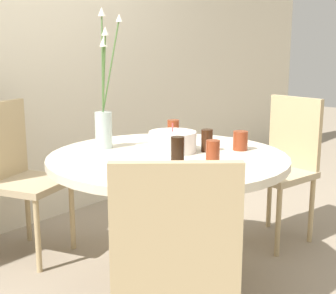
# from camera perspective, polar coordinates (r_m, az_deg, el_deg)

# --- Properties ---
(ground_plane) EXTENTS (16.00, 16.00, 0.00)m
(ground_plane) POSITION_cam_1_polar(r_m,az_deg,el_deg) (2.63, -0.00, -16.08)
(ground_plane) COLOR gray
(wall_back) EXTENTS (8.00, 0.05, 2.60)m
(wall_back) POSITION_cam_1_polar(r_m,az_deg,el_deg) (3.33, -18.03, 12.49)
(wall_back) COLOR beige
(wall_back) RESTS_ON ground_plane
(dining_table) EXTENTS (1.22, 1.22, 0.71)m
(dining_table) POSITION_cam_1_polar(r_m,az_deg,el_deg) (2.42, -0.00, -4.12)
(dining_table) COLOR beige
(dining_table) RESTS_ON ground_plane
(chair_far_back) EXTENTS (0.50, 0.50, 0.93)m
(chair_far_back) POSITION_cam_1_polar(r_m,az_deg,el_deg) (2.92, -17.79, -2.62)
(chair_far_back) COLOR tan
(chair_far_back) RESTS_ON ground_plane
(chair_near_front) EXTENTS (0.56, 0.56, 0.93)m
(chair_near_front) POSITION_cam_1_polar(r_m,az_deg,el_deg) (1.53, 0.79, -15.55)
(chair_near_front) COLOR tan
(chair_near_front) RESTS_ON ground_plane
(chair_left_flank) EXTENTS (0.47, 0.47, 0.93)m
(chair_left_flank) POSITION_cam_1_polar(r_m,az_deg,el_deg) (3.11, 13.91, -1.53)
(chair_left_flank) COLOR tan
(chair_left_flank) RESTS_ON ground_plane
(birthday_cake) EXTENTS (0.25, 0.25, 0.15)m
(birthday_cake) POSITION_cam_1_polar(r_m,az_deg,el_deg) (2.44, 0.55, 0.65)
(birthday_cake) COLOR white
(birthday_cake) RESTS_ON dining_table
(flower_vase) EXTENTS (0.18, 0.18, 0.74)m
(flower_vase) POSITION_cam_1_polar(r_m,az_deg,el_deg) (2.53, -7.79, 4.31)
(flower_vase) COLOR #B2C6C1
(flower_vase) RESTS_ON dining_table
(side_plate) EXTENTS (0.22, 0.22, 0.01)m
(side_plate) POSITION_cam_1_polar(r_m,az_deg,el_deg) (2.13, -6.94, -2.43)
(side_plate) COLOR white
(side_plate) RESTS_ON dining_table
(drink_glass_0) EXTENTS (0.08, 0.08, 0.10)m
(drink_glass_0) POSITION_cam_1_polar(r_m,az_deg,el_deg) (2.51, 8.81, 0.77)
(drink_glass_0) COLOR maroon
(drink_glass_0) RESTS_ON dining_table
(drink_glass_1) EXTENTS (0.06, 0.06, 0.12)m
(drink_glass_1) POSITION_cam_1_polar(r_m,az_deg,el_deg) (2.15, 5.48, -0.77)
(drink_glass_1) COLOR maroon
(drink_glass_1) RESTS_ON dining_table
(drink_glass_2) EXTENTS (0.07, 0.07, 0.12)m
(drink_glass_2) POSITION_cam_1_polar(r_m,az_deg,el_deg) (2.74, 0.64, 2.08)
(drink_glass_2) COLOR maroon
(drink_glass_2) RESTS_ON dining_table
(drink_glass_3) EXTENTS (0.06, 0.06, 0.13)m
(drink_glass_3) POSITION_cam_1_polar(r_m,az_deg,el_deg) (2.17, 1.17, -0.45)
(drink_glass_3) COLOR black
(drink_glass_3) RESTS_ON dining_table
(drink_glass_4) EXTENTS (0.06, 0.06, 0.12)m
(drink_glass_4) POSITION_cam_1_polar(r_m,az_deg,el_deg) (2.45, 4.77, 0.80)
(drink_glass_4) COLOR #33190C
(drink_glass_4) RESTS_ON dining_table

